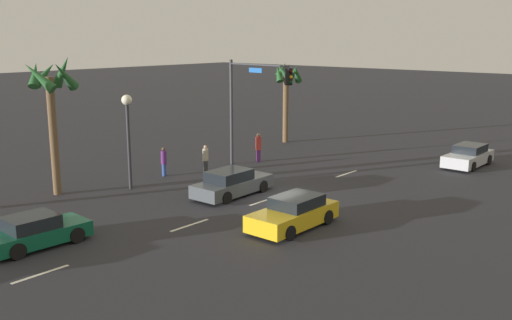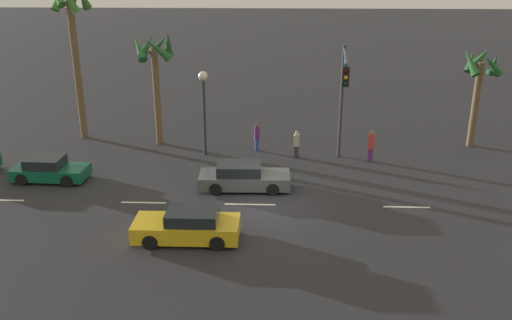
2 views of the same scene
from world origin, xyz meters
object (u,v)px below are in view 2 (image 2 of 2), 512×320
at_px(traffic_signal, 343,89).
at_px(palm_tree_0, 480,75).
at_px(streetlamp, 204,96).
at_px(pedestrian_2, 371,145).
at_px(pedestrian_0, 297,143).
at_px(car_3, 243,177).
at_px(car_2, 188,226).
at_px(pedestrian_1, 257,137).
at_px(palm_tree_1, 72,28).
at_px(palm_tree_2, 155,61).
at_px(car_4, 49,170).

distance_m(traffic_signal, palm_tree_0, 9.52).
height_order(streetlamp, pedestrian_2, streetlamp).
height_order(streetlamp, pedestrian_0, streetlamp).
bearing_deg(streetlamp, car_3, -62.75).
xyz_separation_m(car_2, pedestrian_1, (2.46, 11.50, 0.27)).
relative_size(pedestrian_0, palm_tree_1, 0.16).
bearing_deg(streetlamp, pedestrian_1, 15.55).
xyz_separation_m(pedestrian_1, palm_tree_2, (-6.28, 1.08, 4.40)).
bearing_deg(palm_tree_2, car_2, -73.11).
height_order(car_4, pedestrian_2, pedestrian_2).
height_order(car_3, palm_tree_1, palm_tree_1).
bearing_deg(pedestrian_2, car_3, -148.81).
height_order(car_2, pedestrian_1, pedestrian_1).
height_order(pedestrian_0, palm_tree_2, palm_tree_2).
xyz_separation_m(pedestrian_1, palm_tree_0, (13.50, 1.36, 3.65)).
height_order(traffic_signal, pedestrian_0, traffic_signal).
relative_size(palm_tree_0, palm_tree_1, 0.63).
bearing_deg(palm_tree_1, palm_tree_0, -1.66).
xyz_separation_m(car_2, palm_tree_1, (-9.09, 13.59, 6.50)).
relative_size(car_2, palm_tree_1, 0.45).
relative_size(car_4, streetlamp, 0.78).
distance_m(car_3, car_4, 10.50).
distance_m(streetlamp, pedestrian_2, 10.22).
bearing_deg(streetlamp, traffic_signal, -11.90).
bearing_deg(car_2, palm_tree_0, 38.85).
bearing_deg(palm_tree_2, palm_tree_0, 0.81).
distance_m(traffic_signal, pedestrian_2, 4.14).
bearing_deg(palm_tree_0, pedestrian_2, -156.46).
relative_size(car_4, traffic_signal, 0.60).
xyz_separation_m(palm_tree_1, palm_tree_2, (5.27, -1.00, -1.82)).
height_order(pedestrian_0, pedestrian_1, pedestrian_1).
height_order(pedestrian_0, palm_tree_1, palm_tree_1).
bearing_deg(palm_tree_1, car_3, -35.93).
bearing_deg(car_2, pedestrian_0, 65.00).
bearing_deg(traffic_signal, pedestrian_1, 152.31).
relative_size(car_3, pedestrian_2, 2.51).
bearing_deg(palm_tree_0, streetlamp, -172.38).
distance_m(car_2, pedestrian_1, 11.77).
distance_m(car_2, traffic_signal, 12.19).
relative_size(traffic_signal, palm_tree_2, 0.92).
xyz_separation_m(car_4, pedestrian_0, (13.35, 4.19, 0.26)).
bearing_deg(pedestrian_0, streetlamp, 178.13).
distance_m(pedestrian_2, palm_tree_1, 19.65).
bearing_deg(palm_tree_0, car_2, -141.15).
height_order(pedestrian_2, palm_tree_2, palm_tree_2).
relative_size(traffic_signal, palm_tree_1, 0.67).
height_order(pedestrian_1, pedestrian_2, pedestrian_2).
height_order(car_4, palm_tree_1, palm_tree_1).
xyz_separation_m(pedestrian_0, pedestrian_1, (-2.41, 1.04, 0.06)).
xyz_separation_m(traffic_signal, pedestrian_0, (-2.40, 1.49, -3.68)).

